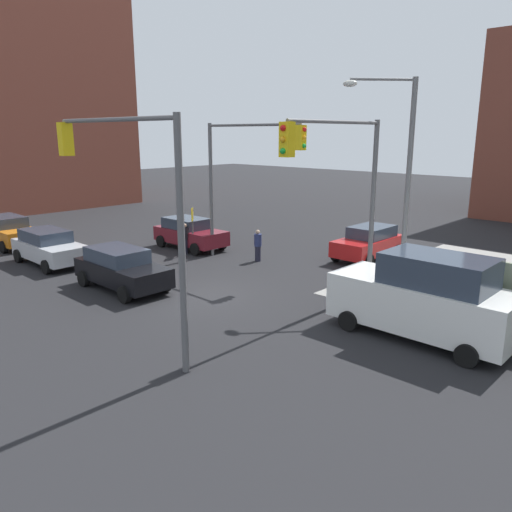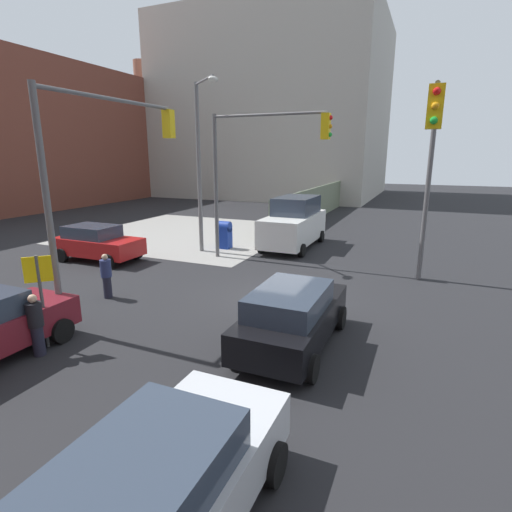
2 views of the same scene
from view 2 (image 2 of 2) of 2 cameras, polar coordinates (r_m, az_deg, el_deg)
The scene contains 18 objects.
ground_plane at distance 13.56m, azimuth 2.13°, elevation -6.27°, with size 120.00×120.00×0.00m, color black.
sidewalk_corner at distance 25.32m, azimuth -9.57°, elevation 3.25°, with size 12.00×12.00×0.01m, color gray.
construction_fence at distance 32.45m, azimuth 9.42°, elevation 7.79°, with size 22.92×0.12×2.40m, color slate.
building_warehouse_north at distance 47.91m, azimuth -31.37°, elevation 14.25°, with size 32.00×18.00×12.84m.
building_loft_east at distance 51.27m, azimuth 3.18°, elevation 19.86°, with size 20.00×24.00×19.55m.
smokestack at distance 55.92m, azimuth -15.63°, elevation 17.17°, with size 1.80×1.80×16.16m, color brown.
traffic_signal_nw_corner at distance 13.21m, azimuth -20.54°, elevation 12.97°, with size 5.89×0.36×6.50m.
traffic_signal_se_corner at distance 14.10m, azimuth 23.67°, elevation 12.70°, with size 5.86×0.36×6.50m.
traffic_signal_ne_corner at distance 17.79m, azimuth 0.11°, elevation 13.85°, with size 0.36×5.39×6.50m.
street_lamp_corner at distance 19.60m, azimuth -7.90°, elevation 13.98°, with size 1.98×2.07×8.00m.
warning_sign_two_way at distance 11.16m, azimuth -28.48°, elevation -3.71°, with size 0.48×0.48×2.40m.
mailbox_blue at distance 20.81m, azimuth -4.52°, elevation 3.17°, with size 0.56×0.64×1.43m.
hatchback_black at distance 10.14m, azimuth 5.24°, elevation -8.47°, with size 4.39×2.02×1.62m.
sedan_red at distance 19.70m, azimuth -21.76°, elevation 1.78°, with size 2.02×4.01×1.62m.
hatchback_silver at distance 5.62m, azimuth -14.11°, elevation -30.33°, with size 4.40×2.02×1.62m.
van_white_delivery at distance 21.11m, azimuth 5.47°, elevation 4.73°, with size 5.40×2.32×2.62m.
pedestrian_crossing at distance 11.05m, azimuth -28.93°, elevation -8.54°, with size 0.36×0.36×1.56m.
pedestrian_waiting at distance 14.42m, azimuth -20.59°, elevation -2.62°, with size 0.36×0.36×1.54m.
Camera 2 is at (-11.85, -4.56, 4.75)m, focal length 28.00 mm.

